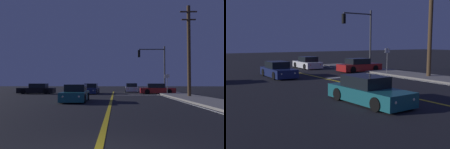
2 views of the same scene
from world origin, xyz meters
TOP-DOWN VIEW (x-y plane):
  - lane_line_center at (0.00, 12.32)m, footprint 0.20×41.89m
  - stop_bar at (2.88, 23.14)m, footprint 5.77×0.50m
  - car_far_approaching_navy at (-2.87, 26.28)m, footprint 1.95×4.63m
  - car_mid_block_red at (5.69, 26.15)m, footprint 4.52×2.07m
  - car_side_waiting_white at (2.80, 32.03)m, footprint 2.07×4.36m
  - car_following_oncoming_teal at (-2.81, 14.20)m, footprint 2.01×4.73m
  - traffic_signal_near_right at (5.39, 25.44)m, footprint 3.47×0.28m
  - utility_pole_right at (7.67, 19.06)m, footprint 1.69×0.35m
  - street_sign_corner at (6.27, 22.64)m, footprint 0.56×0.06m

SIDE VIEW (x-z plane):
  - lane_line_center at x=0.00m, z-range 0.00..0.01m
  - stop_bar at x=2.88m, z-range 0.00..0.01m
  - car_side_waiting_white at x=2.80m, z-range -0.09..1.25m
  - car_far_approaching_navy at x=-2.87m, z-range -0.09..1.25m
  - car_mid_block_red at x=5.69m, z-range -0.09..1.25m
  - car_following_oncoming_teal at x=-2.81m, z-range -0.09..1.25m
  - street_sign_corner at x=6.27m, z-range 0.42..2.88m
  - traffic_signal_near_right at x=5.39m, z-range 0.98..7.08m
  - utility_pole_right at x=7.67m, z-range 0.14..9.33m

